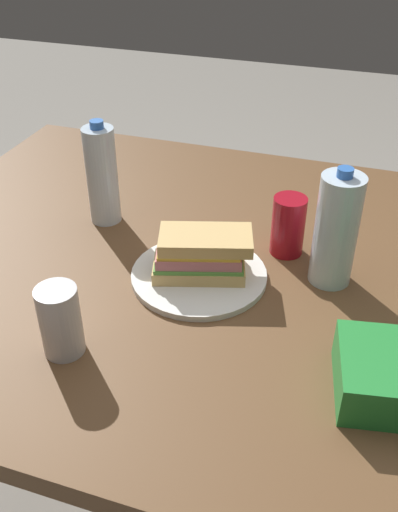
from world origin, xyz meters
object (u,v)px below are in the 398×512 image
paper_plate (199,275)px  soda_can_red (288,226)px  water_bottle_tall (102,175)px  sandwich (201,254)px  soda_can_silver (60,321)px  dining_table (237,304)px  water_bottle_spare (336,230)px

paper_plate → soda_can_red: soda_can_red is taller
water_bottle_tall → soda_can_red: bearing=-0.2°
sandwich → soda_can_silver: size_ratio=1.63×
dining_table → water_bottle_tall: bearing=165.4°
paper_plate → soda_can_silver: size_ratio=2.10×
water_bottle_spare → sandwich: bearing=-163.0°
soda_can_silver → soda_can_red: bearing=54.1°
paper_plate → soda_can_red: size_ratio=2.10×
soda_can_silver → paper_plate: bearing=60.2°
dining_table → sandwich: size_ratio=7.40×
dining_table → soda_can_silver: (-0.21, -0.31, 0.15)m
dining_table → paper_plate: 0.13m
water_bottle_tall → water_bottle_spare: bearing=-7.8°
sandwich → soda_can_silver: (-0.15, -0.26, 0.01)m
sandwich → water_bottle_tall: size_ratio=0.87×
water_bottle_spare → soda_can_silver: (-0.38, -0.33, -0.05)m
water_bottle_tall → soda_can_silver: 0.41m
dining_table → soda_can_red: 0.19m
dining_table → water_bottle_spare: size_ratio=6.38×
paper_plate → water_bottle_tall: bearing=151.7°
paper_plate → sandwich: (0.00, 0.00, 0.05)m
sandwich → water_bottle_spare: 0.25m
water_bottle_tall → dining_table: bearing=-14.6°
paper_plate → water_bottle_tall: water_bottle_tall is taller
sandwich → water_bottle_tall: bearing=152.4°
paper_plate → water_bottle_tall: size_ratio=1.13×
dining_table → water_bottle_spare: bearing=5.7°
dining_table → soda_can_red: size_ratio=12.04×
paper_plate → water_bottle_spare: (0.23, 0.07, 0.10)m
water_bottle_tall → sandwich: bearing=-27.6°
dining_table → soda_can_silver: bearing=-123.9°
soda_can_red → water_bottle_tall: (-0.40, 0.00, 0.05)m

